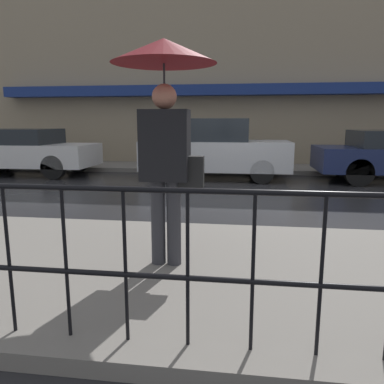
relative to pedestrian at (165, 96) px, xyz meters
name	(u,v)px	position (x,y,z in m)	size (l,w,h in m)	color
ground_plane	(237,193)	(0.61, 4.61, -1.77)	(80.00, 80.00, 0.00)	#262628
sidewalk_near	(228,274)	(0.61, -0.03, -1.71)	(28.00, 3.16, 0.13)	slate
sidewalk_far	(239,168)	(0.61, 8.69, -1.71)	(28.00, 2.04, 0.13)	slate
lane_marking	(237,193)	(0.61, 4.61, -1.77)	(25.20, 0.12, 0.01)	gold
building_storefront	(242,67)	(0.61, 9.83, 1.60)	(28.00, 0.85, 6.85)	gray
railing_foreground	(220,250)	(0.61, -1.36, -1.00)	(12.00, 0.04, 1.03)	black
pedestrian	(165,96)	(0.00, 0.00, 0.00)	(0.98, 0.98, 2.16)	#333338
car_white	(24,151)	(-5.69, 6.76, -1.07)	(4.10, 1.75, 1.35)	silver
car_silver	(214,149)	(-0.05, 6.76, -0.96)	(3.99, 1.71, 1.63)	#B2B5BA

